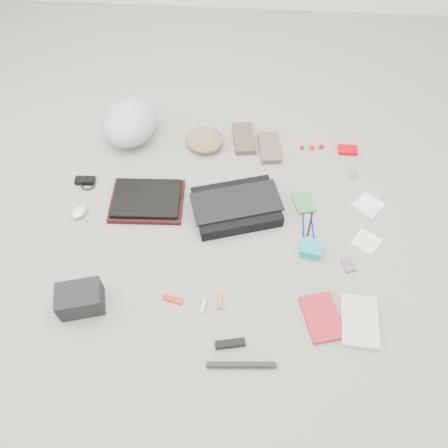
# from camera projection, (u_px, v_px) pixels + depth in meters

# --- Properties ---
(ground_plane) EXTENTS (4.00, 4.00, 0.00)m
(ground_plane) POSITION_uv_depth(u_px,v_px,m) (224.00, 230.00, 2.10)
(ground_plane) COLOR gray
(messenger_bag) EXTENTS (0.47, 0.39, 0.07)m
(messenger_bag) POSITION_uv_depth(u_px,v_px,m) (236.00, 207.00, 2.14)
(messenger_bag) COLOR black
(messenger_bag) RESTS_ON ground_plane
(bag_flap) EXTENTS (0.47, 0.31, 0.01)m
(bag_flap) POSITION_uv_depth(u_px,v_px,m) (236.00, 202.00, 2.11)
(bag_flap) COLOR black
(bag_flap) RESTS_ON messenger_bag
(laptop_sleeve) EXTENTS (0.37, 0.28, 0.03)m
(laptop_sleeve) POSITION_uv_depth(u_px,v_px,m) (147.00, 201.00, 2.19)
(laptop_sleeve) COLOR black
(laptop_sleeve) RESTS_ON ground_plane
(laptop) EXTENTS (0.34, 0.25, 0.02)m
(laptop) POSITION_uv_depth(u_px,v_px,m) (147.00, 198.00, 2.17)
(laptop) COLOR black
(laptop) RESTS_ON laptop_sleeve
(bike_helmet) EXTENTS (0.33, 0.39, 0.21)m
(bike_helmet) POSITION_uv_depth(u_px,v_px,m) (130.00, 122.00, 2.38)
(bike_helmet) COLOR #A5CAC3
(bike_helmet) RESTS_ON ground_plane
(beanie) EXTENTS (0.27, 0.26, 0.07)m
(beanie) POSITION_uv_depth(u_px,v_px,m) (205.00, 140.00, 2.40)
(beanie) COLOR #857151
(beanie) RESTS_ON ground_plane
(mitten_left) EXTENTS (0.15, 0.24, 0.03)m
(mitten_left) POSITION_uv_depth(u_px,v_px,m) (244.00, 138.00, 2.44)
(mitten_left) COLOR brown
(mitten_left) RESTS_ON ground_plane
(mitten_right) EXTENTS (0.14, 0.23, 0.03)m
(mitten_right) POSITION_uv_depth(u_px,v_px,m) (270.00, 148.00, 2.40)
(mitten_right) COLOR brown
(mitten_right) RESTS_ON ground_plane
(power_brick) EXTENTS (0.10, 0.05, 0.03)m
(power_brick) POSITION_uv_depth(u_px,v_px,m) (85.00, 181.00, 2.26)
(power_brick) COLOR black
(power_brick) RESTS_ON ground_plane
(cable_coil) EXTENTS (0.11, 0.11, 0.01)m
(cable_coil) POSITION_uv_depth(u_px,v_px,m) (88.00, 184.00, 2.26)
(cable_coil) COLOR black
(cable_coil) RESTS_ON ground_plane
(mouse) EXTENTS (0.09, 0.11, 0.04)m
(mouse) POSITION_uv_depth(u_px,v_px,m) (80.00, 211.00, 2.14)
(mouse) COLOR silver
(mouse) RESTS_ON ground_plane
(camera_bag) EXTENTS (0.21, 0.17, 0.12)m
(camera_bag) POSITION_uv_depth(u_px,v_px,m) (80.00, 299.00, 1.83)
(camera_bag) COLOR black
(camera_bag) RESTS_ON ground_plane
(multitool) EXTENTS (0.09, 0.04, 0.01)m
(multitool) POSITION_uv_depth(u_px,v_px,m) (173.00, 299.00, 1.89)
(multitool) COLOR red
(multitool) RESTS_ON ground_plane
(toiletry_tube_white) EXTENTS (0.03, 0.06, 0.02)m
(toiletry_tube_white) POSITION_uv_depth(u_px,v_px,m) (203.00, 306.00, 1.87)
(toiletry_tube_white) COLOR white
(toiletry_tube_white) RESTS_ON ground_plane
(toiletry_tube_orange) EXTENTS (0.02, 0.07, 0.02)m
(toiletry_tube_orange) POSITION_uv_depth(u_px,v_px,m) (220.00, 301.00, 1.88)
(toiletry_tube_orange) COLOR #C67716
(toiletry_tube_orange) RESTS_ON ground_plane
(u_lock) EXTENTS (0.13, 0.05, 0.02)m
(u_lock) POSITION_uv_depth(u_px,v_px,m) (230.00, 344.00, 1.77)
(u_lock) COLOR black
(u_lock) RESTS_ON ground_plane
(bike_pump) EXTENTS (0.28, 0.04, 0.03)m
(bike_pump) POSITION_uv_depth(u_px,v_px,m) (241.00, 365.00, 1.72)
(bike_pump) COLOR black
(bike_pump) RESTS_ON ground_plane
(book_red) EXTENTS (0.19, 0.24, 0.02)m
(book_red) POSITION_uv_depth(u_px,v_px,m) (322.00, 317.00, 1.84)
(book_red) COLOR red
(book_red) RESTS_ON ground_plane
(book_white) EXTENTS (0.17, 0.24, 0.02)m
(book_white) POSITION_uv_depth(u_px,v_px,m) (359.00, 321.00, 1.82)
(book_white) COLOR beige
(book_white) RESTS_ON ground_plane
(notepad) EXTENTS (0.12, 0.14, 0.01)m
(notepad) POSITION_uv_depth(u_px,v_px,m) (304.00, 203.00, 2.19)
(notepad) COLOR #3A8A43
(notepad) RESTS_ON ground_plane
(pen_blue) EXTENTS (0.01, 0.15, 0.01)m
(pen_blue) POSITION_uv_depth(u_px,v_px,m) (303.00, 224.00, 2.12)
(pen_blue) COLOR navy
(pen_blue) RESTS_ON ground_plane
(pen_black) EXTENTS (0.04, 0.14, 0.01)m
(pen_black) POSITION_uv_depth(u_px,v_px,m) (310.00, 224.00, 2.12)
(pen_black) COLOR black
(pen_black) RESTS_ON ground_plane
(pen_navy) EXTENTS (0.02, 0.13, 0.01)m
(pen_navy) POSITION_uv_depth(u_px,v_px,m) (313.00, 227.00, 2.11)
(pen_navy) COLOR navy
(pen_navy) RESTS_ON ground_plane
(accordion_wallet) EXTENTS (0.11, 0.09, 0.05)m
(accordion_wallet) POSITION_uv_depth(u_px,v_px,m) (311.00, 249.00, 2.01)
(accordion_wallet) COLOR #13B3B7
(accordion_wallet) RESTS_ON ground_plane
(card_deck) EXTENTS (0.07, 0.08, 0.01)m
(card_deck) POSITION_uv_depth(u_px,v_px,m) (348.00, 265.00, 1.99)
(card_deck) COLOR gray
(card_deck) RESTS_ON ground_plane
(napkin_top) EXTENTS (0.17, 0.17, 0.01)m
(napkin_top) POSITION_uv_depth(u_px,v_px,m) (368.00, 205.00, 2.19)
(napkin_top) COLOR white
(napkin_top) RESTS_ON ground_plane
(napkin_bottom) EXTENTS (0.15, 0.15, 0.01)m
(napkin_bottom) POSITION_uv_depth(u_px,v_px,m) (366.00, 241.00, 2.06)
(napkin_bottom) COLOR white
(napkin_bottom) RESTS_ON ground_plane
(lollipop_a) EXTENTS (0.03, 0.03, 0.02)m
(lollipop_a) POSITION_uv_depth(u_px,v_px,m) (302.00, 147.00, 2.41)
(lollipop_a) COLOR #A61C00
(lollipop_a) RESTS_ON ground_plane
(lollipop_b) EXTENTS (0.03, 0.03, 0.03)m
(lollipop_b) POSITION_uv_depth(u_px,v_px,m) (312.00, 147.00, 2.40)
(lollipop_b) COLOR red
(lollipop_b) RESTS_ON ground_plane
(lollipop_c) EXTENTS (0.03, 0.03, 0.03)m
(lollipop_c) POSITION_uv_depth(u_px,v_px,m) (321.00, 146.00, 2.41)
(lollipop_c) COLOR #BC0A11
(lollipop_c) RESTS_ON ground_plane
(altoids_tin) EXTENTS (0.11, 0.07, 0.02)m
(altoids_tin) POSITION_uv_depth(u_px,v_px,m) (348.00, 150.00, 2.39)
(altoids_tin) COLOR red
(altoids_tin) RESTS_ON ground_plane
(stamp_sheet) EXTENTS (0.05, 0.06, 0.00)m
(stamp_sheet) POSITION_uv_depth(u_px,v_px,m) (353.00, 174.00, 2.30)
(stamp_sheet) COLOR gray
(stamp_sheet) RESTS_ON ground_plane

